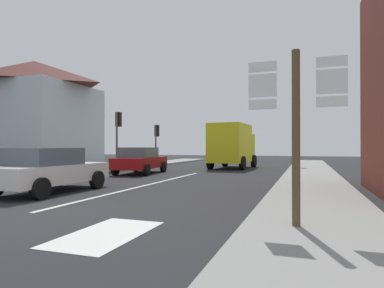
# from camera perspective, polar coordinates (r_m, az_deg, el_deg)

# --- Properties ---
(ground_plane) EXTENTS (80.00, 80.00, 0.00)m
(ground_plane) POSITION_cam_1_polar(r_m,az_deg,el_deg) (17.09, -1.34, -5.54)
(ground_plane) COLOR #232326
(sidewalk_right) EXTENTS (2.62, 44.00, 0.14)m
(sidewalk_right) POSITION_cam_1_polar(r_m,az_deg,el_deg) (14.03, 19.92, -6.33)
(sidewalk_right) COLOR gray
(sidewalk_right) RESTS_ON ground
(sidewalk_left) EXTENTS (2.62, 44.00, 0.14)m
(sidewalk_left) POSITION_cam_1_polar(r_m,az_deg,el_deg) (18.51, -21.82, -4.90)
(sidewalk_left) COLOR gray
(sidewalk_left) RESTS_ON ground
(lane_centre_stripe) EXTENTS (0.16, 12.00, 0.01)m
(lane_centre_stripe) POSITION_cam_1_polar(r_m,az_deg,el_deg) (13.43, -7.34, -6.90)
(lane_centre_stripe) COLOR silver
(lane_centre_stripe) RESTS_ON ground
(lane_turn_arrow) EXTENTS (1.20, 2.20, 0.01)m
(lane_turn_arrow) POSITION_cam_1_polar(r_m,az_deg,el_deg) (6.13, -14.41, -14.68)
(lane_turn_arrow) COLOR silver
(lane_turn_arrow) RESTS_ON ground
(clapboard_house_left) EXTENTS (8.03, 7.90, 7.78)m
(clapboard_house_left) POSITION_cam_1_polar(r_m,az_deg,el_deg) (26.94, -25.44, 4.73)
(clapboard_house_left) COLOR silver
(clapboard_house_left) RESTS_ON ground
(sedan_near) EXTENTS (1.97, 4.20, 1.47)m
(sedan_near) POSITION_cam_1_polar(r_m,az_deg,el_deg) (11.94, -23.35, -4.03)
(sedan_near) COLOR beige
(sedan_near) RESTS_ON ground
(sedan_far) EXTENTS (2.26, 4.34, 1.47)m
(sedan_far) POSITION_cam_1_polar(r_m,az_deg,el_deg) (18.85, -8.86, -2.74)
(sedan_far) COLOR maroon
(sedan_far) RESTS_ON ground
(delivery_truck) EXTENTS (2.74, 5.12, 3.05)m
(delivery_truck) POSITION_cam_1_polar(r_m,az_deg,el_deg) (23.36, 6.92, -0.12)
(delivery_truck) COLOR yellow
(delivery_truck) RESTS_ON ground
(route_sign_post) EXTENTS (1.66, 0.14, 3.20)m
(route_sign_post) POSITION_cam_1_polar(r_m,az_deg,el_deg) (6.08, 17.40, 3.31)
(route_sign_post) COLOR brown
(route_sign_post) RESTS_ON ground
(traffic_light_far_left) EXTENTS (0.30, 0.49, 3.21)m
(traffic_light_far_left) POSITION_cam_1_polar(r_m,az_deg,el_deg) (26.05, -6.09, 1.44)
(traffic_light_far_left) COLOR #47474C
(traffic_light_far_left) RESTS_ON ground
(traffic_light_near_left) EXTENTS (0.30, 0.49, 3.66)m
(traffic_light_near_left) POSITION_cam_1_polar(r_m,az_deg,el_deg) (21.13, -12.57, 2.80)
(traffic_light_near_left) COLOR #47474C
(traffic_light_near_left) RESTS_ON ground
(traffic_light_far_right) EXTENTS (0.30, 0.49, 3.49)m
(traffic_light_far_right) POSITION_cam_1_polar(r_m,az_deg,el_deg) (24.04, 17.13, 2.12)
(traffic_light_far_right) COLOR #47474C
(traffic_light_far_right) RESTS_ON ground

